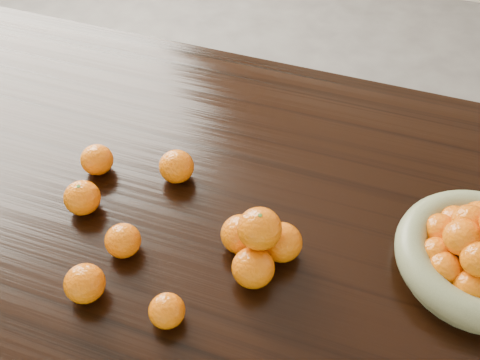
% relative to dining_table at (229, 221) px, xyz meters
% --- Properties ---
extents(ground, '(5.00, 5.00, 0.00)m').
position_rel_dining_table_xyz_m(ground, '(0.00, 0.00, -0.66)').
color(ground, '#625E5C').
rests_on(ground, ground).
extents(dining_table, '(2.00, 1.00, 0.75)m').
position_rel_dining_table_xyz_m(dining_table, '(0.00, 0.00, 0.00)').
color(dining_table, black).
rests_on(dining_table, ground).
extents(orange_pyramid, '(0.16, 0.15, 0.13)m').
position_rel_dining_table_xyz_m(orange_pyramid, '(0.11, -0.13, 0.14)').
color(orange_pyramid, orange).
rests_on(orange_pyramid, dining_table).
extents(loose_orange_0, '(0.07, 0.07, 0.07)m').
position_rel_dining_table_xyz_m(loose_orange_0, '(-0.27, -0.13, 0.12)').
color(loose_orange_0, orange).
rests_on(loose_orange_0, dining_table).
extents(loose_orange_1, '(0.07, 0.07, 0.06)m').
position_rel_dining_table_xyz_m(loose_orange_1, '(-0.14, -0.20, 0.12)').
color(loose_orange_1, orange).
rests_on(loose_orange_1, dining_table).
extents(loose_orange_2, '(0.06, 0.06, 0.06)m').
position_rel_dining_table_xyz_m(loose_orange_2, '(-0.00, -0.31, 0.12)').
color(loose_orange_2, orange).
rests_on(loose_orange_2, dining_table).
extents(loose_orange_3, '(0.07, 0.07, 0.07)m').
position_rel_dining_table_xyz_m(loose_orange_3, '(-0.30, -0.03, 0.12)').
color(loose_orange_3, orange).
rests_on(loose_orange_3, dining_table).
extents(loose_orange_4, '(0.08, 0.08, 0.07)m').
position_rel_dining_table_xyz_m(loose_orange_4, '(-0.12, 0.01, 0.12)').
color(loose_orange_4, orange).
rests_on(loose_orange_4, dining_table).
extents(loose_orange_5, '(0.07, 0.07, 0.07)m').
position_rel_dining_table_xyz_m(loose_orange_5, '(-0.16, -0.31, 0.12)').
color(loose_orange_5, orange).
rests_on(loose_orange_5, dining_table).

